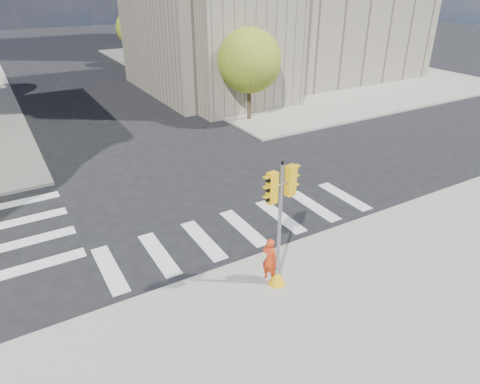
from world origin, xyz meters
name	(u,v)px	position (x,y,z in m)	size (l,w,h in m)	color
ground	(222,206)	(0.00, 0.00, 0.00)	(160.00, 160.00, 0.00)	black
sidewalk_far_right	(270,65)	(20.00, 26.00, 0.07)	(28.00, 40.00, 0.15)	gray
tree_re_near	(250,61)	(7.50, 10.00, 4.05)	(4.20, 4.20, 6.16)	#382616
tree_re_mid	(177,36)	(7.50, 22.00, 4.35)	(4.60, 4.60, 6.66)	#382616
tree_re_far	(135,29)	(7.50, 34.00, 3.87)	(4.00, 4.00, 5.88)	#382616
lamp_near	(227,44)	(8.00, 14.00, 4.58)	(0.35, 0.18, 8.11)	black
lamp_far	(158,26)	(8.00, 28.00, 4.58)	(0.35, 0.18, 8.11)	black
traffic_signal	(279,236)	(-1.04, -5.70, 1.96)	(1.08, 0.56, 4.30)	#E8AA0C
photographer	(270,259)	(-1.13, -5.38, 0.93)	(0.57, 0.37, 1.56)	red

